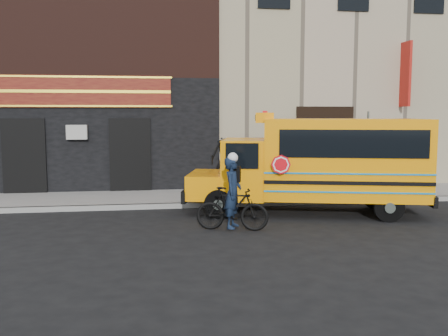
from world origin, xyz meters
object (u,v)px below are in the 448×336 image
Objects in this scene: sign_pole at (367,152)px; cyclist at (233,195)px; school_bus at (320,162)px; bicycle at (232,209)px.

sign_pole is 1.66× the size of cyclist.
sign_pole reaches higher than school_bus.
sign_pole reaches higher than cyclist.
sign_pole is at bearing -32.26° from cyclist.
sign_pole reaches higher than bicycle.
cyclist is (-5.00, -3.28, -0.75)m from sign_pole.
school_bus reaches higher than bicycle.
school_bus reaches higher than cyclist.
bicycle is (-5.03, -3.36, -1.10)m from sign_pole.
school_bus is 4.05× the size of cyclist.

